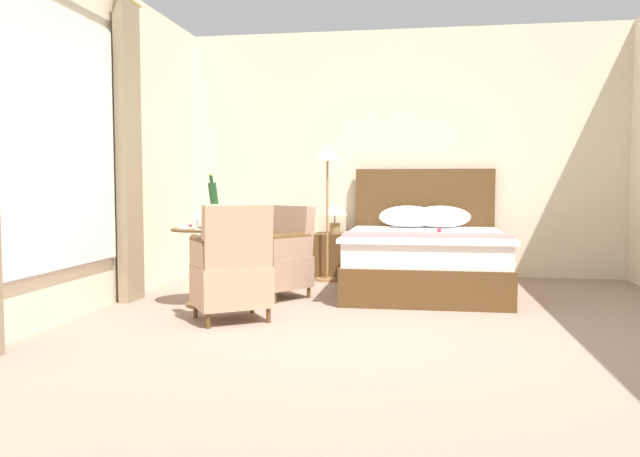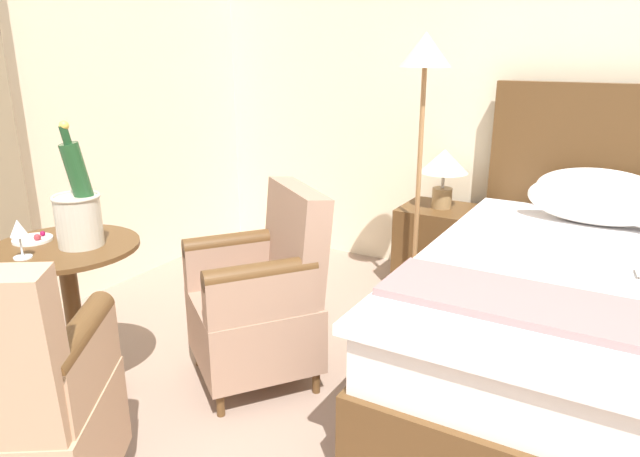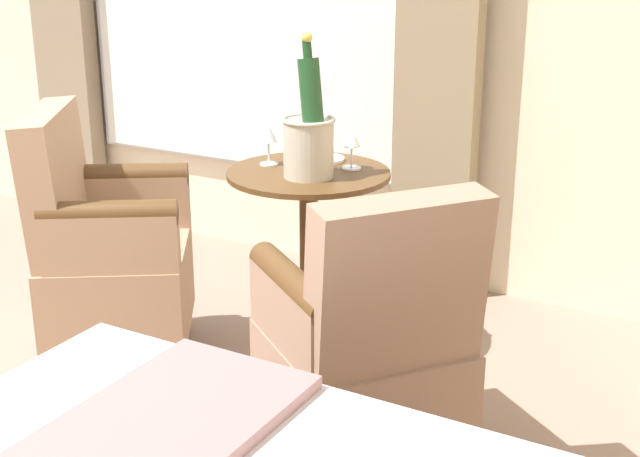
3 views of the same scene
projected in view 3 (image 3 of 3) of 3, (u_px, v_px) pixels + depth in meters
side_table_round at (309, 242)px, 3.33m from camera, size 0.60×0.60×0.72m
champagne_bucket at (309, 136)px, 3.12m from camera, size 0.19×0.19×0.51m
wine_glass_near_bucket at (352, 142)px, 3.24m from camera, size 0.07×0.07×0.14m
wine_glass_near_edge at (268, 136)px, 3.29m from camera, size 0.07×0.07×0.15m
snack_plate at (323, 159)px, 3.38m from camera, size 0.16×0.16×0.04m
armchair_by_window at (368, 348)px, 2.61m from camera, size 0.74×0.75×0.91m
armchair_facing_bed at (107, 255)px, 3.25m from camera, size 0.76×0.75×0.97m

